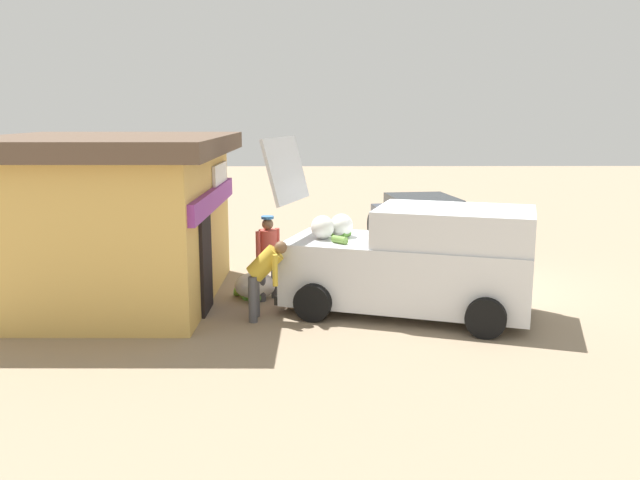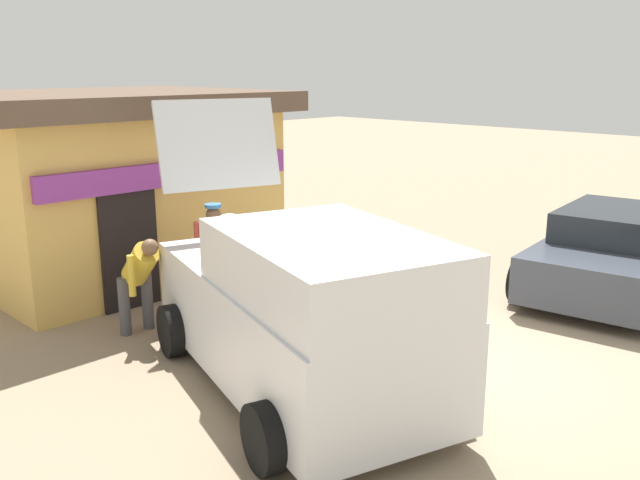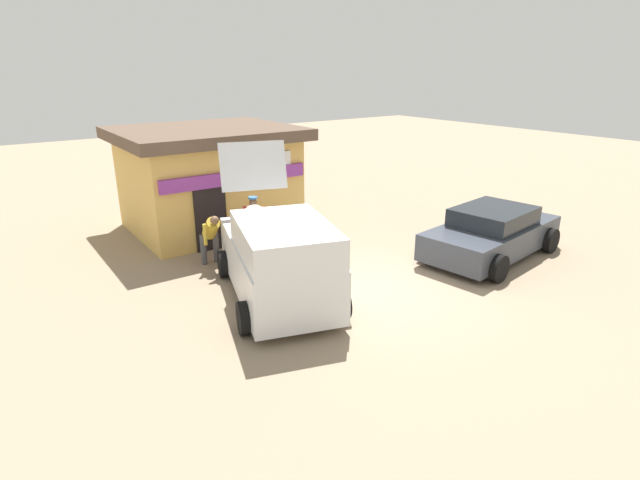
# 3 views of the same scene
# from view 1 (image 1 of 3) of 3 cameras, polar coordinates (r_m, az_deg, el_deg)

# --- Properties ---
(ground_plane) EXTENTS (60.00, 60.00, 0.00)m
(ground_plane) POSITION_cam_1_polar(r_m,az_deg,el_deg) (14.05, 10.06, -3.59)
(ground_plane) COLOR gray
(storefront_bar) EXTENTS (5.17, 4.48, 3.08)m
(storefront_bar) POSITION_cam_1_polar(r_m,az_deg,el_deg) (12.89, -17.79, 1.94)
(storefront_bar) COLOR #E0B259
(storefront_bar) RESTS_ON ground_plane
(delivery_van) EXTENTS (3.15, 4.85, 3.07)m
(delivery_van) POSITION_cam_1_polar(r_m,az_deg,el_deg) (11.62, 8.32, -1.78)
(delivery_van) COLOR silver
(delivery_van) RESTS_ON ground_plane
(parked_sedan) EXTENTS (4.43, 2.65, 1.33)m
(parked_sedan) POSITION_cam_1_polar(r_m,az_deg,el_deg) (17.60, 8.85, 1.52)
(parked_sedan) COLOR #383D47
(parked_sedan) RESTS_ON ground_plane
(vendor_standing) EXTENTS (0.48, 0.48, 1.61)m
(vendor_standing) POSITION_cam_1_polar(r_m,az_deg,el_deg) (12.38, -4.54, -1.08)
(vendor_standing) COLOR #4C4C51
(vendor_standing) RESTS_ON ground_plane
(customer_bending) EXTENTS (0.57, 0.70, 1.37)m
(customer_bending) POSITION_cam_1_polar(r_m,az_deg,el_deg) (11.21, -4.90, -2.82)
(customer_bending) COLOR #4C4C51
(customer_bending) RESTS_ON ground_plane
(unloaded_banana_pile) EXTENTS (0.84, 0.85, 0.51)m
(unloaded_banana_pile) POSITION_cam_1_polar(r_m,az_deg,el_deg) (12.61, -5.71, -4.04)
(unloaded_banana_pile) COLOR silver
(unloaded_banana_pile) RESTS_ON ground_plane
(paint_bucket) EXTENTS (0.30, 0.30, 0.41)m
(paint_bucket) POSITION_cam_1_polar(r_m,az_deg,el_deg) (14.19, -3.23, -2.43)
(paint_bucket) COLOR blue
(paint_bucket) RESTS_ON ground_plane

